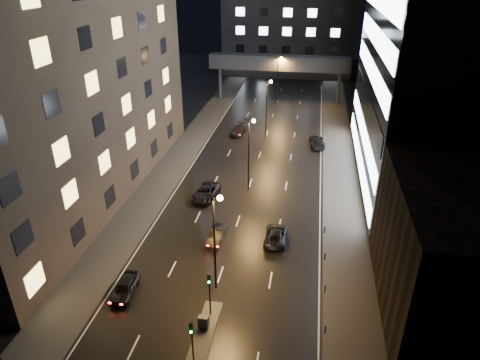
{
  "coord_description": "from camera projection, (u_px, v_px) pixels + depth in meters",
  "views": [
    {
      "loc": [
        7.64,
        -22.7,
        27.7
      ],
      "look_at": [
        -0.28,
        22.97,
        4.0
      ],
      "focal_mm": 32.0,
      "sensor_mm": 36.0,
      "label": 1
    }
  ],
  "objects": [
    {
      "name": "traffic_signal_near",
      "position": [
        209.0,
        288.0,
        36.18
      ],
      "size": [
        0.28,
        0.34,
        4.4
      ],
      "color": "black",
      "rests_on": "median_island"
    },
    {
      "name": "car_away_b",
      "position": [
        217.0,
        235.0,
        47.35
      ],
      "size": [
        1.73,
        4.3,
        1.39
      ],
      "primitive_type": "imported",
      "rotation": [
        0.0,
        0.0,
        -0.06
      ],
      "color": "black",
      "rests_on": "ground"
    },
    {
      "name": "car_away_a",
      "position": [
        125.0,
        288.0,
        39.65
      ],
      "size": [
        2.1,
        4.53,
        1.5
      ],
      "primitive_type": "imported",
      "rotation": [
        0.0,
        0.0,
        0.07
      ],
      "color": "black",
      "rests_on": "ground"
    },
    {
      "name": "car_away_c",
      "position": [
        206.0,
        192.0,
        55.98
      ],
      "size": [
        3.16,
        5.81,
        1.55
      ],
      "primitive_type": "imported",
      "rotation": [
        0.0,
        0.0,
        -0.11
      ],
      "color": "black",
      "rests_on": "ground"
    },
    {
      "name": "streetlight_mid_a",
      "position": [
        250.0,
        146.0,
        55.27
      ],
      "size": [
        1.45,
        0.5,
        10.15
      ],
      "color": "black",
      "rests_on": "ground"
    },
    {
      "name": "sidewalk_right",
      "position": [
        340.0,
        174.0,
        62.46
      ],
      "size": [
        5.0,
        110.0,
        0.15
      ],
      "primitive_type": "cube",
      "color": "#383533",
      "rests_on": "ground"
    },
    {
      "name": "car_away_d",
      "position": [
        238.0,
        131.0,
        76.6
      ],
      "size": [
        2.55,
        5.28,
        1.48
      ],
      "primitive_type": "imported",
      "rotation": [
        0.0,
        0.0,
        -0.09
      ],
      "color": "black",
      "rests_on": "ground"
    },
    {
      "name": "traffic_signal_far",
      "position": [
        192.0,
        338.0,
        31.35
      ],
      "size": [
        0.28,
        0.34,
        4.4
      ],
      "color": "black",
      "rests_on": "median_island"
    },
    {
      "name": "building_left",
      "position": [
        51.0,
        37.0,
        49.06
      ],
      "size": [
        15.0,
        48.0,
        40.0
      ],
      "primitive_type": "cube",
      "color": "#2D2319",
      "rests_on": "ground"
    },
    {
      "name": "building_right_low",
      "position": [
        450.0,
        252.0,
        35.81
      ],
      "size": [
        10.0,
        18.0,
        12.0
      ],
      "primitive_type": "cube",
      "color": "black",
      "rests_on": "ground"
    },
    {
      "name": "streetlight_far",
      "position": [
        278.0,
        74.0,
        90.36
      ],
      "size": [
        1.45,
        0.5,
        10.15
      ],
      "color": "black",
      "rests_on": "ground"
    },
    {
      "name": "utility_cabinet",
      "position": [
        203.0,
        322.0,
        35.93
      ],
      "size": [
        0.91,
        0.56,
        1.11
      ],
      "primitive_type": "cube",
      "rotation": [
        0.0,
        0.0,
        -0.09
      ],
      "color": "#504F52",
      "rests_on": "median_island"
    },
    {
      "name": "ground",
      "position": [
        260.0,
        155.0,
        68.78
      ],
      "size": [
        160.0,
        160.0,
        0.0
      ],
      "primitive_type": "plane",
      "color": "black",
      "rests_on": "ground"
    },
    {
      "name": "car_toward_b",
      "position": [
        317.0,
        141.0,
        71.83
      ],
      "size": [
        2.87,
        5.82,
        1.63
      ],
      "primitive_type": "imported",
      "rotation": [
        0.0,
        0.0,
        3.25
      ],
      "color": "black",
      "rests_on": "ground"
    },
    {
      "name": "building_right_glass",
      "position": [
        466.0,
        10.0,
        51.23
      ],
      "size": [
        20.0,
        36.0,
        45.0
      ],
      "primitive_type": "cube",
      "color": "black",
      "rests_on": "ground"
    },
    {
      "name": "median_island",
      "position": [
        204.0,
        336.0,
        35.36
      ],
      "size": [
        1.6,
        8.0,
        0.15
      ],
      "primitive_type": "cube",
      "color": "#383533",
      "rests_on": "ground"
    },
    {
      "name": "skybridge",
      "position": [
        279.0,
        63.0,
        91.3
      ],
      "size": [
        30.0,
        3.0,
        10.0
      ],
      "color": "#333335",
      "rests_on": "ground"
    },
    {
      "name": "building_far",
      "position": [
        289.0,
        26.0,
        113.97
      ],
      "size": [
        34.0,
        14.0,
        25.0
      ],
      "primitive_type": "cube",
      "color": "#333335",
      "rests_on": "ground"
    },
    {
      "name": "car_toward_a",
      "position": [
        276.0,
        235.0,
        47.36
      ],
      "size": [
        2.34,
        5.05,
        1.4
      ],
      "primitive_type": "imported",
      "rotation": [
        0.0,
        0.0,
        3.15
      ],
      "color": "black",
      "rests_on": "ground"
    },
    {
      "name": "bollard_row",
      "position": [
        325.0,
        309.0,
        37.64
      ],
      "size": [
        0.12,
        25.12,
        0.9
      ],
      "color": "black",
      "rests_on": "ground"
    },
    {
      "name": "sidewalk_left",
      "position": [
        176.0,
        162.0,
        66.26
      ],
      "size": [
        5.0,
        110.0,
        0.15
      ],
      "primitive_type": "cube",
      "color": "#383533",
      "rests_on": "ground"
    },
    {
      "name": "streetlight_mid_b",
      "position": [
        268.0,
        101.0,
        72.82
      ],
      "size": [
        1.45,
        0.5,
        10.15
      ],
      "color": "black",
      "rests_on": "ground"
    },
    {
      "name": "streetlight_near",
      "position": [
        216.0,
        231.0,
        37.73
      ],
      "size": [
        1.45,
        0.5,
        10.15
      ],
      "color": "black",
      "rests_on": "ground"
    }
  ]
}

